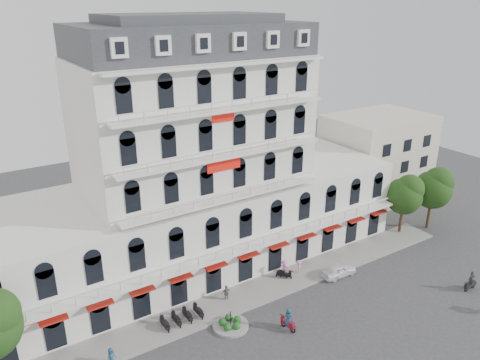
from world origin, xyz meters
The scene contains 15 objects.
ground centered at (0.00, 0.00, 0.00)m, with size 120.00×120.00×0.00m, color #38383A.
sidewalk centered at (0.00, 9.00, 0.08)m, with size 53.00×4.00×0.16m, color gray.
main_building centered at (0.00, 18.00, 9.96)m, with size 45.00×15.00×25.80m.
flank_building_east centered at (30.00, 20.00, 6.00)m, with size 14.00×10.00×12.00m, color beige.
traffic_island centered at (-3.00, 6.00, 0.26)m, with size 3.20×3.20×1.60m.
parked_scooter_row centered at (-6.35, 8.80, 0.00)m, with size 4.40×1.80×1.10m, color black, non-canonical shape.
tree_east_inner centered at (24.05, 9.98, 5.21)m, with size 4.40×4.37×7.57m.
tree_east_outer centered at (28.05, 8.98, 5.55)m, with size 4.65×4.65×8.05m.
parked_car centered at (10.76, 6.90, 0.67)m, with size 1.59×3.95×1.34m, color white.
rider_east centered at (1.06, 3.00, 1.06)m, with size 0.66×1.70×2.14m.
rider_northeast centered at (20.00, -2.01, 1.03)m, with size 1.70×0.41×2.11m.
rider_center centered at (5.59, 9.50, 1.14)m, with size 1.26×1.35×2.16m.
pedestrian_left centered at (-13.29, 7.18, 0.77)m, with size 0.75×0.49×1.53m, color navy.
pedestrian_mid centered at (-1.30, 9.50, 0.83)m, with size 0.97×0.40×1.66m, color slate.
pedestrian_right centered at (7.51, 9.50, 0.77)m, with size 0.99×0.57×1.53m, color pink.
Camera 1 is at (-20.50, -22.92, 26.99)m, focal length 35.00 mm.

